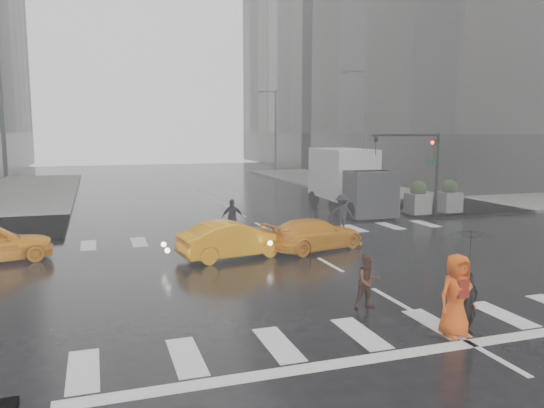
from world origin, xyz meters
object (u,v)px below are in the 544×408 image
object	(u,v)px
traffic_signal_pole	(422,157)
pedestrian_brown	(368,282)
box_truck	(350,179)
pedestrian_orange	(456,295)
taxi_mid	(234,240)

from	to	relation	value
traffic_signal_pole	pedestrian_brown	world-z (taller)	traffic_signal_pole
traffic_signal_pole	box_truck	xyz separation A→B (m)	(-2.81, 2.85, -1.30)
traffic_signal_pole	pedestrian_brown	distance (m)	16.20
pedestrian_orange	box_truck	distance (m)	18.76
pedestrian_brown	box_truck	size ratio (longest dim) A/B	0.21
traffic_signal_pole	pedestrian_orange	bearing A→B (deg)	-121.41
taxi_mid	pedestrian_brown	bearing A→B (deg)	-173.54
pedestrian_brown	taxi_mid	world-z (taller)	pedestrian_brown
box_truck	pedestrian_brown	bearing A→B (deg)	-112.13
taxi_mid	box_truck	distance (m)	12.70
pedestrian_brown	box_truck	distance (m)	17.00
traffic_signal_pole	pedestrian_brown	bearing A→B (deg)	-128.67
box_truck	taxi_mid	bearing A→B (deg)	-133.08
pedestrian_orange	taxi_mid	xyz separation A→B (m)	(-2.86, 8.89, -0.28)
traffic_signal_pole	box_truck	size ratio (longest dim) A/B	0.67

